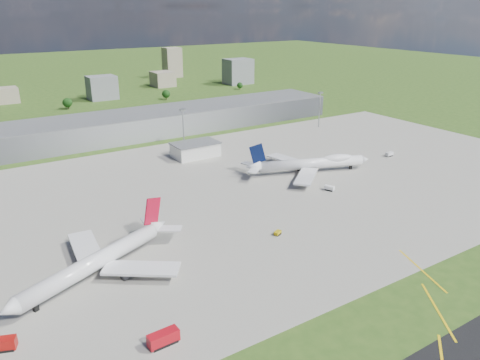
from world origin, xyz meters
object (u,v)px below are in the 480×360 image
airliner_blue_quad (311,164)px  van_white_far (389,154)px  fire_truck (163,339)px  van_white_near (329,188)px  tug_yellow (278,233)px  airliner_red_twin (99,260)px  crash_tender (3,344)px

airliner_blue_quad → van_white_far: airliner_blue_quad is taller
airliner_blue_quad → van_white_far: (58.22, -3.23, -3.76)m
fire_truck → van_white_near: (112.63, 58.08, -0.62)m
tug_yellow → van_white_near: bearing=2.4°
airliner_blue_quad → fire_truck: bearing=-126.4°
tug_yellow → airliner_red_twin: bearing=148.3°
airliner_red_twin → airliner_blue_quad: size_ratio=0.95×
crash_tender → van_white_near: 153.22m
tug_yellow → airliner_blue_quad: bearing=15.9°
airliner_blue_quad → crash_tender: size_ratio=9.26×
van_white_near → airliner_red_twin: bearing=73.6°
van_white_near → van_white_far: van_white_far is taller
van_white_far → tug_yellow: bearing=-160.5°
van_white_near → van_white_far: 71.62m
airliner_blue_quad → van_white_far: 58.43m
fire_truck → van_white_far: (180.87, 79.80, -0.58)m
airliner_blue_quad → tug_yellow: 76.99m
airliner_blue_quad → van_white_far: size_ratio=13.61×
crash_tender → van_white_far: (216.80, 59.25, -0.45)m
airliner_blue_quad → fire_truck: airliner_blue_quad is taller
fire_truck → van_white_near: size_ratio=1.66×
crash_tender → tug_yellow: crash_tender is taller
airliner_blue_quad → fire_truck: size_ratio=7.86×
airliner_blue_quad → van_white_near: airliner_blue_quad is taller
crash_tender → van_white_far: size_ratio=1.47×
crash_tender → airliner_red_twin: bearing=56.4°
airliner_red_twin → airliner_blue_quad: (126.04, 39.34, 0.08)m
fire_truck → crash_tender: (-35.92, 20.55, -0.13)m
airliner_blue_quad → crash_tender: airliner_blue_quad is taller
airliner_red_twin → van_white_far: (184.25, 36.11, -3.68)m
fire_truck → tug_yellow: (63.34, 34.12, -1.00)m
airliner_red_twin → fire_truck: size_ratio=7.46×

